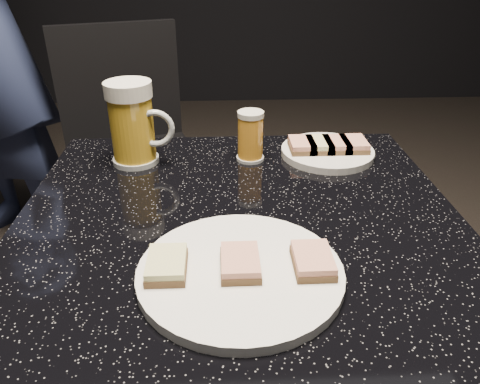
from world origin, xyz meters
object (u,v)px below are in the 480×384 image
at_px(plate_small, 327,152).
at_px(beer_tumbler, 250,136).
at_px(plate_large, 240,273).
at_px(chair, 129,142).
at_px(table, 240,335).
at_px(beer_mug, 133,123).

height_order(plate_small, beer_tumbler, beer_tumbler).
xyz_separation_m(plate_large, chair, (-0.34, 1.07, -0.25)).
xyz_separation_m(plate_large, plate_small, (0.19, 0.38, 0.00)).
distance_m(plate_large, plate_small, 0.42).
height_order(plate_large, table, plate_large).
bearing_deg(plate_large, beer_mug, 116.88).
relative_size(plate_small, chair, 0.21).
relative_size(plate_small, beer_mug, 1.17).
distance_m(plate_large, beer_mug, 0.41).
distance_m(plate_large, chair, 1.16).
bearing_deg(plate_small, beer_mug, -177.93).
bearing_deg(plate_small, chair, 127.45).
bearing_deg(table, chair, 110.37).
relative_size(table, beer_tumbler, 7.65).
distance_m(plate_small, chair, 0.92).
relative_size(beer_mug, chair, 0.18).
bearing_deg(plate_small, plate_large, -117.18).
distance_m(table, chair, 1.00).
bearing_deg(plate_small, table, -128.12).
distance_m(beer_tumbler, chair, 0.86).
height_order(beer_tumbler, chair, chair).
xyz_separation_m(plate_small, chair, (-0.53, 0.70, -0.25)).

